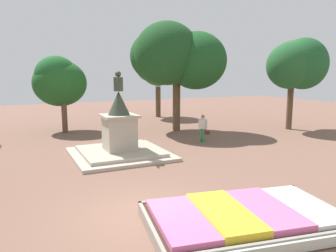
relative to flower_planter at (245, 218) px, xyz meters
name	(u,v)px	position (x,y,z in m)	size (l,w,h in m)	color
ground_plane	(143,214)	(-2.21, 1.91, -0.22)	(73.66, 73.66, 0.00)	brown
flower_planter	(245,218)	(0.00, 0.00, 0.00)	(5.77, 4.07, 0.50)	#38281C
statue_monument	(120,139)	(-0.78, 8.71, 0.64)	(4.59, 4.59, 4.17)	#B4A995
pedestrian_with_handbag	(203,127)	(4.61, 9.64, 0.70)	(0.47, 0.66, 1.64)	#338C4C
park_tree_behind_statue	(157,71)	(6.56, 20.90, 4.02)	(3.64, 3.79, 5.73)	brown
park_tree_far_right	(174,57)	(4.68, 13.59, 4.91)	(6.12, 6.10, 7.41)	brown
park_tree_street_side	(58,82)	(-2.51, 17.04, 3.25)	(3.64, 3.48, 5.21)	brown
park_tree_mid_canopy	(297,63)	(12.63, 10.42, 4.52)	(4.45, 4.17, 6.44)	brown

